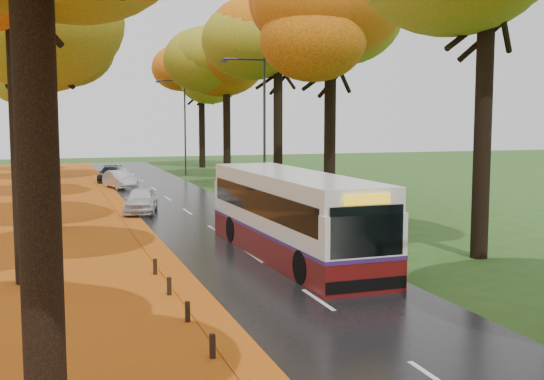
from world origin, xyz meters
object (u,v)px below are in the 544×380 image
streetlamp_mid (260,121)px  car_dark (110,174)px  car_silver (120,180)px  bus (292,213)px  streetlamp_far (182,119)px  car_white (141,200)px

streetlamp_mid → car_dark: streetlamp_mid is taller
car_dark → car_silver: bearing=-76.0°
car_dark → bus: bearing=-71.4°
bus → streetlamp_far: bearing=83.7°
streetlamp_far → car_silver: bearing=-123.4°
streetlamp_far → bus: size_ratio=0.71×
streetlamp_far → car_white: bearing=-106.1°
streetlamp_mid → car_white: (-6.30, 0.19, -4.02)m
streetlamp_far → car_white: 23.06m
car_silver → car_dark: (-0.20, 5.26, -0.04)m
car_white → bus: bearing=-61.1°
streetlamp_far → car_silver: size_ratio=2.17×
streetlamp_far → car_white: streetlamp_far is taller
car_white → streetlamp_mid: bearing=11.2°
bus → car_silver: bearing=95.9°
streetlamp_far → bus: bearing=-94.5°
bus → car_dark: 30.71m
bus → car_silver: size_ratio=3.05×
car_white → car_silver: (0.20, 12.58, -0.04)m
bus → car_dark: size_ratio=2.87×
car_silver → car_dark: bearing=77.8°
streetlamp_far → streetlamp_mid: bearing=-90.0°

